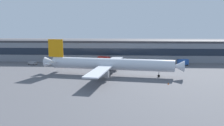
# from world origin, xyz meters

# --- Properties ---
(ground_plane) EXTENTS (600.00, 600.00, 0.00)m
(ground_plane) POSITION_xyz_m (0.00, 0.00, 0.00)
(ground_plane) COLOR #56565B
(terminal_building) EXTENTS (158.94, 14.81, 13.12)m
(terminal_building) POSITION_xyz_m (0.00, 49.41, 6.58)
(terminal_building) COLOR gray
(terminal_building) RESTS_ON ground_plane
(airliner) EXTENTS (65.13, 56.33, 16.21)m
(airliner) POSITION_xyz_m (0.76, 4.50, 5.12)
(airliner) COLOR silver
(airliner) RESTS_ON ground_plane
(pushback_tractor) EXTENTS (5.44, 4.28, 1.75)m
(pushback_tractor) POSITION_xyz_m (-45.85, 30.96, 1.05)
(pushback_tractor) COLOR gray
(pushback_tractor) RESTS_ON ground_plane
(stair_truck) EXTENTS (6.45, 4.19, 3.55)m
(stair_truck) POSITION_xyz_m (40.78, 32.76, 1.98)
(stair_truck) COLOR #2651A5
(stair_truck) RESTS_ON ground_plane
(catering_truck) EXTENTS (7.64, 5.19, 4.15)m
(catering_truck) POSITION_xyz_m (-4.92, 37.92, 2.29)
(catering_truck) COLOR red
(catering_truck) RESTS_ON ground_plane
(traffic_cone_0) EXTENTS (0.58, 0.58, 0.72)m
(traffic_cone_0) POSITION_xyz_m (24.77, -12.12, 0.36)
(traffic_cone_0) COLOR #F2590C
(traffic_cone_0) RESTS_ON ground_plane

